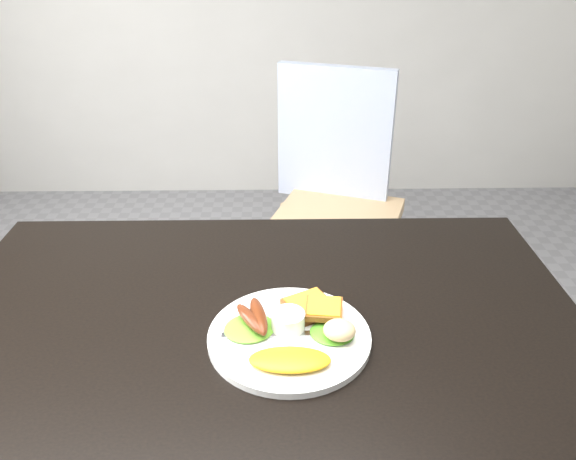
{
  "coord_description": "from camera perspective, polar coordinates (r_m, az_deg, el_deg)",
  "views": [
    {
      "loc": [
        0.04,
        -0.82,
        1.38
      ],
      "look_at": [
        0.05,
        0.07,
        0.9
      ],
      "focal_mm": 35.0,
      "sensor_mm": 36.0,
      "label": 1
    }
  ],
  "objects": [
    {
      "name": "dining_table",
      "position": [
        1.05,
        -2.86,
        -10.03
      ],
      "size": [
        1.2,
        0.8,
        0.04
      ],
      "primitive_type": "cube",
      "color": "black",
      "rests_on": "ground"
    },
    {
      "name": "toast_a",
      "position": [
        1.04,
        2.23,
        -7.8
      ],
      "size": [
        0.11,
        0.11,
        0.01
      ],
      "primitive_type": "cube",
      "rotation": [
        0.0,
        0.0,
        0.49
      ],
      "color": "brown",
      "rests_on": "plate"
    },
    {
      "name": "lettuce_right",
      "position": [
        0.99,
        4.5,
        -10.37
      ],
      "size": [
        0.09,
        0.09,
        0.01
      ],
      "primitive_type": "ellipsoid",
      "rotation": [
        0.0,
        0.0,
        -0.28
      ],
      "color": "#438C1B",
      "rests_on": "plate"
    },
    {
      "name": "plate",
      "position": [
        0.99,
        0.13,
        -10.81
      ],
      "size": [
        0.28,
        0.28,
        0.01
      ],
      "primitive_type": "cylinder",
      "color": "white",
      "rests_on": "dining_table"
    },
    {
      "name": "sausage_a",
      "position": [
        0.99,
        -3.85,
        -8.99
      ],
      "size": [
        0.07,
        0.09,
        0.02
      ],
      "primitive_type": "ellipsoid",
      "rotation": [
        0.0,
        0.0,
        0.53
      ],
      "color": "#5C3114",
      "rests_on": "lettuce_left"
    },
    {
      "name": "toast_b",
      "position": [
        1.01,
        3.67,
        -8.01
      ],
      "size": [
        0.07,
        0.07,
        0.01
      ],
      "primitive_type": "cube",
      "rotation": [
        0.0,
        0.0,
        -0.12
      ],
      "color": "#99521F",
      "rests_on": "toast_a"
    },
    {
      "name": "ramekin",
      "position": [
        0.99,
        0.01,
        -9.26
      ],
      "size": [
        0.08,
        0.08,
        0.03
      ],
      "primitive_type": "cylinder",
      "rotation": [
        0.0,
        0.0,
        0.4
      ],
      "color": "white",
      "rests_on": "plate"
    },
    {
      "name": "dining_chair",
      "position": [
        2.02,
        4.93,
        0.94
      ],
      "size": [
        0.54,
        0.54,
        0.05
      ],
      "primitive_type": "cube",
      "rotation": [
        0.0,
        0.0,
        -0.34
      ],
      "color": "tan",
      "rests_on": "ground"
    },
    {
      "name": "potato_salad",
      "position": [
        0.96,
        5.25,
        -10.09
      ],
      "size": [
        0.06,
        0.06,
        0.03
      ],
      "primitive_type": "ellipsoid",
      "rotation": [
        0.0,
        0.0,
        -0.16
      ],
      "color": "#F8F2AF",
      "rests_on": "lettuce_right"
    },
    {
      "name": "sausage_b",
      "position": [
        0.99,
        -3.01,
        -8.72
      ],
      "size": [
        0.05,
        0.11,
        0.03
      ],
      "primitive_type": "ellipsoid",
      "rotation": [
        0.0,
        0.0,
        0.2
      ],
      "color": "#5B1B0F",
      "rests_on": "lettuce_left"
    },
    {
      "name": "person",
      "position": [
        1.47,
        -7.62,
        0.57
      ],
      "size": [
        0.51,
        0.34,
        1.4
      ],
      "primitive_type": "imported",
      "rotation": [
        0.0,
        0.0,
        3.15
      ],
      "color": "navy",
      "rests_on": "ground"
    },
    {
      "name": "omelette",
      "position": [
        0.92,
        0.19,
        -13.04
      ],
      "size": [
        0.13,
        0.07,
        0.02
      ],
      "primitive_type": "ellipsoid",
      "rotation": [
        0.0,
        0.0,
        -0.03
      ],
      "color": "#FDB013",
      "rests_on": "plate"
    },
    {
      "name": "lettuce_left",
      "position": [
        0.99,
        -3.91,
        -9.9
      ],
      "size": [
        0.12,
        0.11,
        0.01
      ],
      "primitive_type": "ellipsoid",
      "rotation": [
        0.0,
        0.0,
        0.41
      ],
      "color": "green",
      "rests_on": "plate"
    },
    {
      "name": "fork",
      "position": [
        0.98,
        -1.95,
        -10.58
      ],
      "size": [
        0.16,
        0.02,
        0.0
      ],
      "primitive_type": "cube",
      "rotation": [
        0.0,
        0.0,
        0.01
      ],
      "color": "#ADAFB7",
      "rests_on": "plate"
    }
  ]
}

